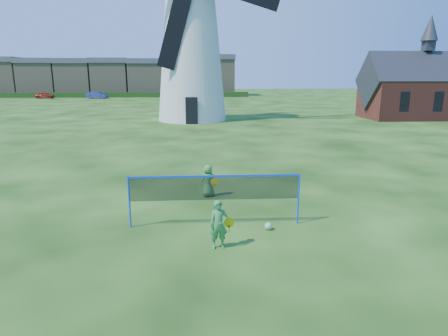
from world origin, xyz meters
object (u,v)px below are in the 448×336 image
Objects in this scene: windmill at (191,47)px; player_girl at (219,225)px; player_boy at (208,181)px; car_left at (45,95)px; play_ball at (268,226)px; chapel at (423,90)px; badminton_net at (215,189)px; car_right at (97,95)px.

windmill is 16.07× the size of player_girl.
player_boy is 0.34× the size of car_left.
windmill is at bearing -107.33° from player_boy.
car_left reaches higher than play_ball.
chapel reaches higher than car_left.
chapel is (23.29, 0.11, -4.11)m from windmill.
player_boy reaches higher than car_left.
car_left is (-29.22, 60.97, -0.01)m from player_boy.
badminton_net is 70.23m from car_left.
windmill is 27.98m from badminton_net.
windmill is at bearing -143.33° from car_right.
car_left is at bearing 127.71° from windmill.
car_right is (-19.52, 62.93, -0.50)m from badminton_net.
windmill is 5.36× the size of car_right.
badminton_net is at bearing 86.28° from player_girl.
chapel is 53.99× the size of play_ball.
player_girl is at bearing -88.56° from badminton_net.
car_right reaches higher than play_ball.
player_girl reaches higher than player_boy.
car_right is at bearing 117.27° from windmill.
badminton_net is at bearing 73.07° from player_boy.
play_ball is (2.72, -27.79, -6.83)m from windmill.
car_right is (-18.34, 35.58, -6.30)m from windmill.
car_right is at bearing -94.14° from car_left.
car_left is at bearing 114.71° from badminton_net.
player_boy is 63.15m from car_right.
car_left is at bearing 144.78° from chapel.
chapel is 3.43× the size of car_left.
play_ball is at bearing -126.39° from chapel.
windmill is 40.52m from car_right.
player_girl is 5.87× the size of play_ball.
chapel is at bearing -151.84° from player_boy.
windmill reaches higher than play_ball.
play_ball is at bearing 97.35° from player_boy.
car_right reaches higher than car_left.
badminton_net is 1.90m from play_ball.
play_ball is 66.78m from car_right.
player_boy is 67.61m from car_left.
car_left is at bearing 109.06° from player_girl.
windmill reaches higher than player_girl.
car_left is (-30.89, 64.24, 0.48)m from play_ball.
car_left is at bearing -84.16° from player_boy.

